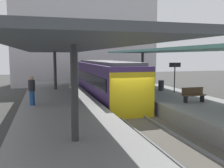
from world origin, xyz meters
name	(u,v)px	position (x,y,z in m)	size (l,w,h in m)	color
ground_plane	(133,122)	(0.00, 0.00, 0.00)	(80.00, 80.00, 0.00)	#383835
platform_left	(63,118)	(-3.80, 0.00, 0.50)	(4.40, 28.00, 1.00)	gray
platform_right	(192,110)	(3.80, 0.00, 0.50)	(4.40, 28.00, 1.00)	gray
track_ballast	(133,121)	(0.00, 0.00, 0.10)	(3.20, 28.00, 0.20)	#59544C
rail_near_side	(120,118)	(-0.72, 0.00, 0.27)	(0.08, 28.00, 0.14)	slate
rail_far_side	(145,117)	(0.72, 0.00, 0.27)	(0.08, 28.00, 0.14)	slate
commuter_train	(106,81)	(0.00, 6.13, 1.73)	(2.78, 12.21, 3.10)	#472D6B
canopy_left	(60,49)	(-3.80, 1.40, 4.07)	(4.18, 21.00, 3.19)	#333335
canopy_right	(181,51)	(3.80, 1.40, 4.03)	(4.18, 21.00, 3.15)	#333335
platform_bench	(193,94)	(3.67, -0.24, 1.46)	(1.40, 0.41, 0.86)	black
platform_sign	(175,71)	(4.44, 3.25, 2.62)	(0.90, 0.08, 2.21)	#262628
litter_bin	(161,85)	(4.09, 4.63, 1.40)	(0.44, 0.44, 0.80)	#2D2D30
passenger_mid_platform	(32,90)	(-5.35, 1.38, 1.83)	(0.36, 0.36, 1.60)	navy
station_building_backdrop	(84,42)	(0.66, 20.00, 5.50)	(18.00, 6.00, 11.00)	#B7B2B7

